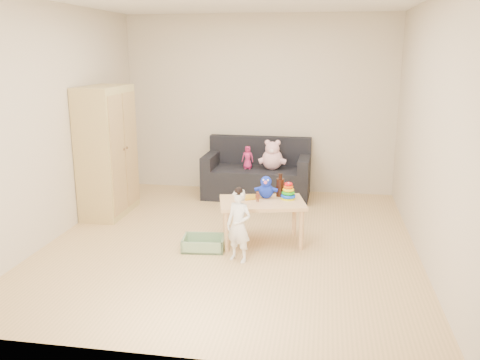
% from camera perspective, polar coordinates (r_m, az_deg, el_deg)
% --- Properties ---
extents(room, '(4.50, 4.50, 4.50)m').
position_cam_1_polar(room, '(5.41, -0.97, 6.06)').
color(room, tan).
rests_on(room, ground).
extents(wardrobe, '(0.46, 0.92, 1.65)m').
position_cam_1_polar(wardrobe, '(6.72, -14.69, 3.13)').
color(wardrobe, tan).
rests_on(wardrobe, ground).
extents(sofa, '(1.53, 0.79, 0.43)m').
position_cam_1_polar(sofa, '(7.40, 1.90, -0.27)').
color(sofa, black).
rests_on(sofa, ground).
extents(play_table, '(1.02, 0.77, 0.48)m').
position_cam_1_polar(play_table, '(5.63, 2.47, -4.73)').
color(play_table, '#EBB480').
rests_on(play_table, ground).
extents(storage_bin, '(0.48, 0.38, 0.13)m').
position_cam_1_polar(storage_bin, '(5.51, -4.09, -7.08)').
color(storage_bin, gray).
rests_on(storage_bin, ground).
extents(toddler, '(0.32, 0.27, 0.73)m').
position_cam_1_polar(toddler, '(5.11, -0.14, -5.24)').
color(toddler, white).
rests_on(toddler, ground).
extents(pink_bear, '(0.38, 0.35, 0.36)m').
position_cam_1_polar(pink_bear, '(7.26, 3.66, 2.60)').
color(pink_bear, '#FFBBC6').
rests_on(pink_bear, sofa).
extents(doll, '(0.17, 0.11, 0.33)m').
position_cam_1_polar(doll, '(7.27, 0.86, 2.51)').
color(doll, '#CB2667').
rests_on(doll, sofa).
extents(ring_stacker, '(0.17, 0.17, 0.19)m').
position_cam_1_polar(ring_stacker, '(5.63, 5.44, -1.41)').
color(ring_stacker, '#F6F50C').
rests_on(ring_stacker, play_table).
extents(brown_bottle, '(0.09, 0.09, 0.26)m').
position_cam_1_polar(brown_bottle, '(5.72, 4.53, -0.75)').
color(brown_bottle, black).
rests_on(brown_bottle, play_table).
extents(blue_plush, '(0.22, 0.18, 0.26)m').
position_cam_1_polar(blue_plush, '(5.65, 2.95, -0.75)').
color(blue_plush, '#172FD1').
rests_on(blue_plush, play_table).
extents(wooden_figure, '(0.05, 0.04, 0.11)m').
position_cam_1_polar(wooden_figure, '(5.51, 2.00, -1.87)').
color(wooden_figure, brown).
rests_on(wooden_figure, play_table).
extents(yellow_book, '(0.24, 0.24, 0.01)m').
position_cam_1_polar(yellow_book, '(5.67, 1.13, -1.94)').
color(yellow_book, orange).
rests_on(yellow_book, play_table).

